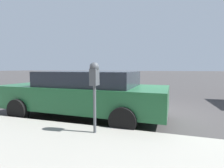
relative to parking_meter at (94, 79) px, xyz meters
The scene contains 3 objects.
ground_plane 3.01m from the parking_meter, 17.82° to the right, with size 220.00×220.00×0.00m, color #3D3A3A.
parking_meter is the anchor object (origin of this frame).
car_green 1.87m from the parking_meter, 33.35° to the left, with size 2.26×5.01×1.41m.
Camera 1 is at (-5.84, -0.57, 1.49)m, focal length 28.00 mm.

